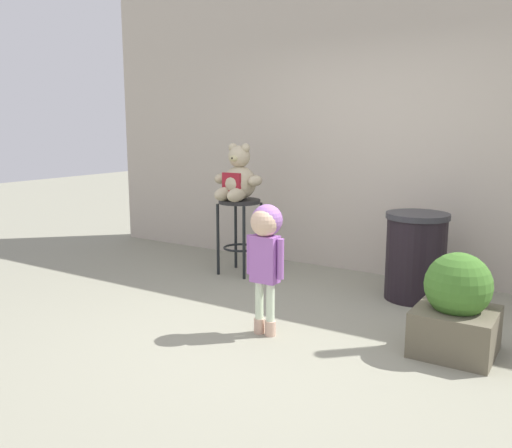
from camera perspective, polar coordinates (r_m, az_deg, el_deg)
ground_plane at (r=4.11m, az=2.27°, el=-11.98°), size 24.00×24.00×0.00m
building_wall at (r=5.87m, az=13.72°, el=10.38°), size 7.28×0.30×3.19m
bar_stool_with_teddy at (r=5.71m, az=-1.74°, el=0.44°), size 0.44×0.44×0.80m
teddy_bear at (r=5.63m, az=-1.93°, el=4.76°), size 0.55×0.49×0.58m
child_walking at (r=3.99m, az=1.03°, el=-1.82°), size 0.32×0.25×0.99m
trash_bin at (r=5.10m, az=16.47°, el=-3.26°), size 0.56×0.56×0.79m
planter_with_shrub at (r=4.00m, az=20.38°, el=-8.30°), size 0.53×0.53×0.71m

